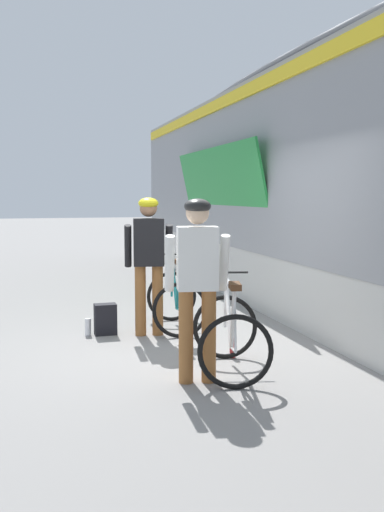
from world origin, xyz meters
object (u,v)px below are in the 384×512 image
object	(u,v)px
cyclist_far_in_white	(197,274)
water_bottle_near_the_bikes	(232,348)
backpack_on_platform	(105,319)
water_bottle_by_the_backpack	(88,327)
train_car	(369,183)
bicycle_far_white	(230,334)
cyclist_near_in_dark	(149,254)
bicycle_near_teal	(176,299)

from	to	relation	value
cyclist_far_in_white	water_bottle_near_the_bikes	distance (m)	1.33
backpack_on_platform	water_bottle_by_the_backpack	size ratio (longest dim) A/B	1.83
train_car	bicycle_far_white	world-z (taller)	train_car
water_bottle_by_the_backpack	water_bottle_near_the_bikes	bearing A→B (deg)	-45.37
backpack_on_platform	cyclist_near_in_dark	bearing A→B (deg)	-19.05
cyclist_near_in_dark	water_bottle_by_the_backpack	world-z (taller)	cyclist_near_in_dark
train_car	cyclist_far_in_white	size ratio (longest dim) A/B	10.00
bicycle_near_teal	water_bottle_by_the_backpack	size ratio (longest dim) A/B	5.28
water_bottle_near_the_bikes	bicycle_near_teal	bearing A→B (deg)	100.32
cyclist_near_in_dark	water_bottle_near_the_bikes	world-z (taller)	cyclist_near_in_dark
cyclist_near_in_dark	bicycle_near_teal	distance (m)	0.81
bicycle_near_teal	bicycle_far_white	distance (m)	2.04
cyclist_near_in_dark	cyclist_far_in_white	bearing A→B (deg)	-87.81
cyclist_far_in_white	bicycle_far_white	xyz separation A→B (m)	(0.40, 0.19, -0.65)
train_car	water_bottle_by_the_backpack	world-z (taller)	train_car
cyclist_near_in_dark	cyclist_far_in_white	distance (m)	1.99
water_bottle_near_the_bikes	water_bottle_by_the_backpack	bearing A→B (deg)	134.63
cyclist_near_in_dark	backpack_on_platform	distance (m)	1.03
water_bottle_near_the_bikes	water_bottle_by_the_backpack	xyz separation A→B (m)	(-1.45, 1.47, -0.00)
cyclist_near_in_dark	water_bottle_near_the_bikes	xyz separation A→B (m)	(0.68, -1.28, -0.94)
bicycle_far_white	water_bottle_by_the_backpack	world-z (taller)	bicycle_far_white
cyclist_near_in_dark	water_bottle_by_the_backpack	size ratio (longest dim) A/B	8.07
train_car	backpack_on_platform	size ratio (longest dim) A/B	44.05
bicycle_far_white	train_car	bearing A→B (deg)	37.09
train_car	water_bottle_near_the_bikes	size ratio (longest dim) A/B	78.75
cyclist_near_in_dark	bicycle_near_teal	xyz separation A→B (m)	(0.41, 0.23, -0.65)
cyclist_near_in_dark	backpack_on_platform	bearing A→B (deg)	162.11
bicycle_far_white	backpack_on_platform	size ratio (longest dim) A/B	3.01
train_car	water_bottle_near_the_bikes	distance (m)	3.70
cyclist_far_in_white	water_bottle_near_the_bikes	world-z (taller)	cyclist_far_in_white
cyclist_far_in_white	water_bottle_near_the_bikes	bearing A→B (deg)	49.51
cyclist_far_in_white	bicycle_far_white	bearing A→B (deg)	25.47
water_bottle_near_the_bikes	backpack_on_platform	bearing A→B (deg)	130.20
bicycle_far_white	water_bottle_by_the_backpack	bearing A→B (deg)	121.79
cyclist_far_in_white	bicycle_far_white	distance (m)	0.79
cyclist_far_in_white	bicycle_far_white	size ratio (longest dim) A/B	1.46
train_car	cyclist_near_in_dark	distance (m)	3.54
cyclist_far_in_white	cyclist_near_in_dark	bearing A→B (deg)	92.19
backpack_on_platform	bicycle_far_white	bearing A→B (deg)	-64.04
cyclist_near_in_dark	bicycle_far_white	world-z (taller)	cyclist_near_in_dark
cyclist_far_in_white	bicycle_near_teal	distance (m)	2.34
train_car	cyclist_near_in_dark	size ratio (longest dim) A/B	10.00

